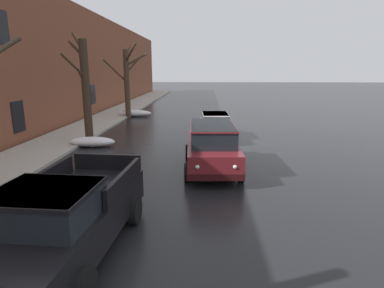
% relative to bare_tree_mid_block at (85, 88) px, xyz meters
% --- Properties ---
extents(left_sidewalk_slab, '(3.05, 80.00, 0.13)m').
position_rel_bare_tree_mid_block_xyz_m(left_sidewalk_slab, '(-1.51, 0.68, -2.85)').
color(left_sidewalk_slab, '#A8A399').
rests_on(left_sidewalk_slab, ground).
extents(brick_townhouse_facade, '(0.63, 80.00, 8.63)m').
position_rel_bare_tree_mid_block_xyz_m(brick_townhouse_facade, '(-3.54, 0.68, 1.40)').
color(brick_townhouse_facade, brown).
rests_on(brick_townhouse_facade, ground).
extents(snow_bank_near_corner_left, '(2.80, 0.91, 0.71)m').
position_rel_bare_tree_mid_block_xyz_m(snow_bank_near_corner_left, '(0.27, 9.53, -2.62)').
color(snow_bank_near_corner_left, white).
rests_on(snow_bank_near_corner_left, ground).
extents(snow_bank_mid_block_left, '(2.32, 1.01, 0.50)m').
position_rel_bare_tree_mid_block_xyz_m(snow_bank_mid_block_left, '(0.63, -1.21, -2.67)').
color(snow_bank_mid_block_left, white).
rests_on(snow_bank_mid_block_left, ground).
extents(bare_tree_mid_block, '(1.52, 3.39, 5.80)m').
position_rel_bare_tree_mid_block_xyz_m(bare_tree_mid_block, '(0.00, 0.00, 0.00)').
color(bare_tree_mid_block, '#382B1E').
rests_on(bare_tree_mid_block, ground).
extents(bare_tree_far_down_block, '(3.47, 2.84, 5.82)m').
position_rel_bare_tree_mid_block_xyz_m(bare_tree_far_down_block, '(0.09, 8.86, 0.10)').
color(bare_tree_far_down_block, '#423323').
rests_on(bare_tree_far_down_block, ground).
extents(pickup_truck_black_approaching_near_lane, '(2.46, 5.25, 1.76)m').
position_rel_bare_tree_mid_block_xyz_m(pickup_truck_black_approaching_near_lane, '(3.56, -11.12, -2.03)').
color(pickup_truck_black_approaching_near_lane, black).
rests_on(pickup_truck_black_approaching_near_lane, ground).
extents(suv_maroon_parked_kerbside_close, '(2.26, 4.77, 1.82)m').
position_rel_bare_tree_mid_block_xyz_m(suv_maroon_parked_kerbside_close, '(6.69, -4.84, -1.92)').
color(suv_maroon_parked_kerbside_close, maroon).
rests_on(suv_maroon_parked_kerbside_close, ground).
extents(sedan_white_parked_kerbside_mid, '(2.02, 4.34, 1.42)m').
position_rel_bare_tree_mid_block_xyz_m(sedan_white_parked_kerbside_mid, '(6.97, 1.15, -2.16)').
color(sedan_white_parked_kerbside_mid, silver).
rests_on(sedan_white_parked_kerbside_mid, ground).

